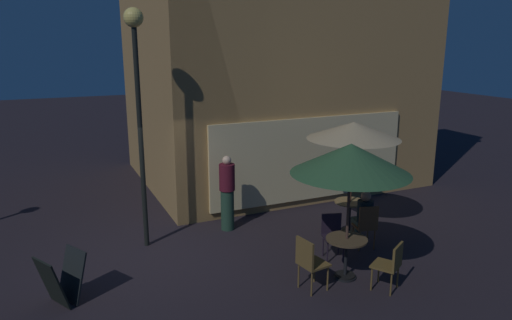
{
  "coord_description": "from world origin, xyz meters",
  "views": [
    {
      "loc": [
        -1.76,
        -8.74,
        4.14
      ],
      "look_at": [
        2.02,
        -0.37,
        1.84
      ],
      "focal_mm": 33.36,
      "sensor_mm": 36.0,
      "label": 1
    }
  ],
  "objects_px": {
    "street_lamp_near_corner": "(137,77)",
    "patio_umbrella_0": "(351,159)",
    "cafe_chair_2": "(332,232)",
    "patron_seated_0": "(364,215)",
    "cafe_table_0": "(346,249)",
    "patio_umbrella_1": "(354,131)",
    "cafe_table_1": "(350,211)",
    "cafe_chair_1": "(391,263)",
    "cafe_chair_3": "(366,223)",
    "patron_standing_1": "(227,193)",
    "menu_sandwich_board": "(62,279)",
    "cafe_chair_0": "(309,260)"
  },
  "relations": [
    {
      "from": "cafe_chair_1",
      "to": "patron_standing_1",
      "type": "xyz_separation_m",
      "value": [
        -1.53,
        3.69,
        0.34
      ]
    },
    {
      "from": "cafe_chair_3",
      "to": "patron_standing_1",
      "type": "distance_m",
      "value": 3.08
    },
    {
      "from": "patron_standing_1",
      "to": "patio_umbrella_1",
      "type": "bearing_deg",
      "value": 30.73
    },
    {
      "from": "cafe_table_0",
      "to": "patio_umbrella_0",
      "type": "distance_m",
      "value": 1.65
    },
    {
      "from": "menu_sandwich_board",
      "to": "cafe_table_0",
      "type": "xyz_separation_m",
      "value": [
        4.66,
        -1.15,
        0.11
      ]
    },
    {
      "from": "street_lamp_near_corner",
      "to": "cafe_table_1",
      "type": "xyz_separation_m",
      "value": [
        4.23,
        -1.18,
        -2.96
      ]
    },
    {
      "from": "cafe_table_0",
      "to": "patio_umbrella_0",
      "type": "xyz_separation_m",
      "value": [
        -0.0,
        -0.0,
        1.65
      ]
    },
    {
      "from": "street_lamp_near_corner",
      "to": "cafe_chair_0",
      "type": "bearing_deg",
      "value": -54.79
    },
    {
      "from": "cafe_table_1",
      "to": "patron_seated_0",
      "type": "relative_size",
      "value": 0.61
    },
    {
      "from": "cafe_table_1",
      "to": "cafe_chair_3",
      "type": "height_order",
      "value": "cafe_chair_3"
    },
    {
      "from": "cafe_table_1",
      "to": "cafe_chair_0",
      "type": "xyz_separation_m",
      "value": [
        -2.11,
        -1.83,
        0.06
      ]
    },
    {
      "from": "street_lamp_near_corner",
      "to": "patio_umbrella_0",
      "type": "height_order",
      "value": "street_lamp_near_corner"
    },
    {
      "from": "menu_sandwich_board",
      "to": "cafe_table_1",
      "type": "xyz_separation_m",
      "value": [
        5.93,
        0.55,
        0.08
      ]
    },
    {
      "from": "cafe_table_1",
      "to": "patron_seated_0",
      "type": "height_order",
      "value": "patron_seated_0"
    },
    {
      "from": "cafe_chair_1",
      "to": "cafe_chair_3",
      "type": "distance_m",
      "value": 1.68
    },
    {
      "from": "cafe_table_0",
      "to": "cafe_chair_2",
      "type": "bearing_deg",
      "value": 73.55
    },
    {
      "from": "menu_sandwich_board",
      "to": "street_lamp_near_corner",
      "type": "bearing_deg",
      "value": 17.07
    },
    {
      "from": "patio_umbrella_1",
      "to": "cafe_chair_2",
      "type": "distance_m",
      "value": 2.23
    },
    {
      "from": "cafe_table_0",
      "to": "menu_sandwich_board",
      "type": "bearing_deg",
      "value": 166.11
    },
    {
      "from": "street_lamp_near_corner",
      "to": "patio_umbrella_1",
      "type": "relative_size",
      "value": 1.91
    },
    {
      "from": "patio_umbrella_1",
      "to": "patron_seated_0",
      "type": "height_order",
      "value": "patio_umbrella_1"
    },
    {
      "from": "patio_umbrella_0",
      "to": "street_lamp_near_corner",
      "type": "bearing_deg",
      "value": 135.81
    },
    {
      "from": "patio_umbrella_1",
      "to": "cafe_chair_1",
      "type": "distance_m",
      "value": 3.1
    },
    {
      "from": "cafe_chair_3",
      "to": "patron_seated_0",
      "type": "bearing_deg",
      "value": -0.0
    },
    {
      "from": "cafe_chair_2",
      "to": "patron_seated_0",
      "type": "bearing_deg",
      "value": 118.84
    },
    {
      "from": "cafe_chair_1",
      "to": "patron_seated_0",
      "type": "xyz_separation_m",
      "value": [
        0.69,
        1.69,
        0.17
      ]
    },
    {
      "from": "cafe_chair_3",
      "to": "patron_seated_0",
      "type": "relative_size",
      "value": 0.78
    },
    {
      "from": "menu_sandwich_board",
      "to": "patio_umbrella_0",
      "type": "height_order",
      "value": "patio_umbrella_0"
    },
    {
      "from": "cafe_chair_0",
      "to": "cafe_chair_3",
      "type": "distance_m",
      "value": 2.15
    },
    {
      "from": "patron_seated_0",
      "to": "cafe_table_0",
      "type": "bearing_deg",
      "value": 144.55
    },
    {
      "from": "cafe_chair_2",
      "to": "cafe_table_1",
      "type": "bearing_deg",
      "value": 147.35
    },
    {
      "from": "cafe_chair_2",
      "to": "patio_umbrella_0",
      "type": "bearing_deg",
      "value": 0.0
    },
    {
      "from": "street_lamp_near_corner",
      "to": "patron_standing_1",
      "type": "height_order",
      "value": "street_lamp_near_corner"
    },
    {
      "from": "cafe_table_0",
      "to": "cafe_chair_1",
      "type": "bearing_deg",
      "value": -58.7
    },
    {
      "from": "cafe_table_0",
      "to": "patron_seated_0",
      "type": "relative_size",
      "value": 0.63
    },
    {
      "from": "cafe_table_0",
      "to": "patron_seated_0",
      "type": "xyz_separation_m",
      "value": [
        1.11,
        0.99,
        0.13
      ]
    },
    {
      "from": "patio_umbrella_1",
      "to": "patio_umbrella_0",
      "type": "bearing_deg",
      "value": -126.82
    },
    {
      "from": "menu_sandwich_board",
      "to": "cafe_chair_0",
      "type": "relative_size",
      "value": 0.89
    },
    {
      "from": "cafe_table_0",
      "to": "patio_umbrella_1",
      "type": "height_order",
      "value": "patio_umbrella_1"
    },
    {
      "from": "patio_umbrella_1",
      "to": "cafe_table_0",
      "type": "bearing_deg",
      "value": -126.82
    },
    {
      "from": "cafe_chair_0",
      "to": "patron_standing_1",
      "type": "height_order",
      "value": "patron_standing_1"
    },
    {
      "from": "cafe_chair_0",
      "to": "cafe_table_1",
      "type": "bearing_deg",
      "value": 32.11
    },
    {
      "from": "street_lamp_near_corner",
      "to": "patron_seated_0",
      "type": "relative_size",
      "value": 3.94
    },
    {
      "from": "cafe_table_0",
      "to": "patio_umbrella_1",
      "type": "xyz_separation_m",
      "value": [
        1.27,
        1.7,
        1.74
      ]
    },
    {
      "from": "cafe_table_0",
      "to": "cafe_table_1",
      "type": "distance_m",
      "value": 2.12
    },
    {
      "from": "menu_sandwich_board",
      "to": "cafe_chair_0",
      "type": "height_order",
      "value": "cafe_chair_0"
    },
    {
      "from": "cafe_chair_2",
      "to": "patron_seated_0",
      "type": "xyz_separation_m",
      "value": [
        0.88,
        0.19,
        0.15
      ]
    },
    {
      "from": "street_lamp_near_corner",
      "to": "cafe_table_0",
      "type": "relative_size",
      "value": 6.29
    },
    {
      "from": "patron_seated_0",
      "to": "patron_standing_1",
      "type": "xyz_separation_m",
      "value": [
        -2.22,
        2.0,
        0.17
      ]
    },
    {
      "from": "menu_sandwich_board",
      "to": "cafe_chair_1",
      "type": "bearing_deg",
      "value": -48.4
    }
  ]
}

